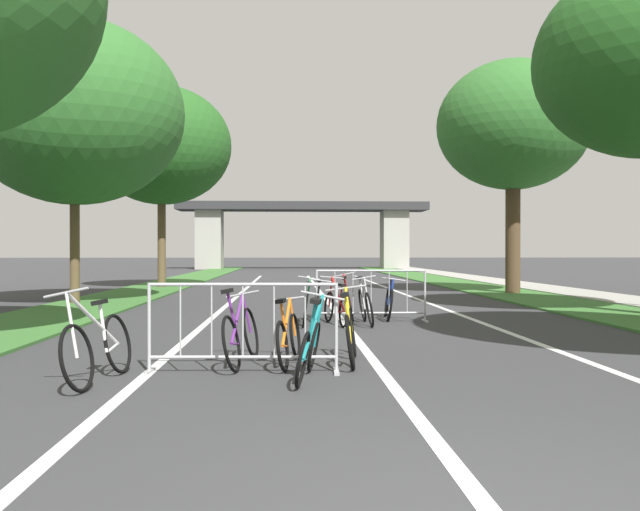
{
  "coord_description": "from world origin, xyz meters",
  "views": [
    {
      "loc": [
        -1.09,
        -3.04,
        1.42
      ],
      "look_at": [
        -0.16,
        16.96,
        1.29
      ],
      "focal_mm": 37.6,
      "sensor_mm": 36.0,
      "label": 1
    }
  ],
  "objects_px": {
    "tree_left_maple_mid": "(75,113)",
    "bicycle_purple_3": "(241,334)",
    "tree_left_pine_near": "(162,146)",
    "tree_right_oak_near": "(513,126)",
    "crowd_barrier_nearest": "(243,328)",
    "bicycle_red_0": "(349,301)",
    "bicycle_orange_6": "(289,337)",
    "bicycle_black_7": "(316,303)",
    "crowd_barrier_second": "(371,296)",
    "bicycle_green_1": "(306,306)",
    "bicycle_yellow_2": "(351,334)",
    "bicycle_red_10": "(336,307)",
    "bicycle_blue_8": "(389,302)",
    "bicycle_silver_4": "(365,305)",
    "bicycle_white_9": "(98,346)",
    "bicycle_teal_5": "(310,348)"
  },
  "relations": [
    {
      "from": "crowd_barrier_second",
      "to": "bicycle_red_10",
      "type": "xyz_separation_m",
      "value": [
        -0.73,
        -0.47,
        -0.17
      ]
    },
    {
      "from": "bicycle_silver_4",
      "to": "bicycle_red_10",
      "type": "xyz_separation_m",
      "value": [
        -0.56,
        -0.02,
        -0.03
      ]
    },
    {
      "from": "bicycle_teal_5",
      "to": "bicycle_white_9",
      "type": "xyz_separation_m",
      "value": [
        -2.28,
        -0.03,
        0.03
      ]
    },
    {
      "from": "bicycle_silver_4",
      "to": "bicycle_white_9",
      "type": "height_order",
      "value": "bicycle_white_9"
    },
    {
      "from": "tree_left_pine_near",
      "to": "bicycle_green_1",
      "type": "relative_size",
      "value": 4.61
    },
    {
      "from": "bicycle_black_7",
      "to": "bicycle_white_9",
      "type": "relative_size",
      "value": 0.95
    },
    {
      "from": "bicycle_silver_4",
      "to": "bicycle_orange_6",
      "type": "height_order",
      "value": "bicycle_silver_4"
    },
    {
      "from": "crowd_barrier_second",
      "to": "bicycle_purple_3",
      "type": "height_order",
      "value": "crowd_barrier_second"
    },
    {
      "from": "tree_right_oak_near",
      "to": "crowd_barrier_nearest",
      "type": "xyz_separation_m",
      "value": [
        -7.96,
        -14.02,
        -5.05
      ]
    },
    {
      "from": "bicycle_red_0",
      "to": "bicycle_orange_6",
      "type": "relative_size",
      "value": 1.07
    },
    {
      "from": "crowd_barrier_second",
      "to": "bicycle_orange_6",
      "type": "relative_size",
      "value": 1.43
    },
    {
      "from": "bicycle_green_1",
      "to": "bicycle_teal_5",
      "type": "relative_size",
      "value": 1.09
    },
    {
      "from": "tree_right_oak_near",
      "to": "bicycle_yellow_2",
      "type": "relative_size",
      "value": 4.64
    },
    {
      "from": "bicycle_silver_4",
      "to": "bicycle_orange_6",
      "type": "bearing_deg",
      "value": 70.97
    },
    {
      "from": "crowd_barrier_nearest",
      "to": "bicycle_orange_6",
      "type": "height_order",
      "value": "crowd_barrier_nearest"
    },
    {
      "from": "bicycle_red_0",
      "to": "bicycle_black_7",
      "type": "xyz_separation_m",
      "value": [
        -0.68,
        0.01,
        -0.03
      ]
    },
    {
      "from": "bicycle_black_7",
      "to": "crowd_barrier_second",
      "type": "bearing_deg",
      "value": 158.79
    },
    {
      "from": "tree_right_oak_near",
      "to": "bicycle_silver_4",
      "type": "height_order",
      "value": "tree_right_oak_near"
    },
    {
      "from": "bicycle_blue_8",
      "to": "crowd_barrier_second",
      "type": "bearing_deg",
      "value": 57.33
    },
    {
      "from": "tree_left_pine_near",
      "to": "bicycle_teal_5",
      "type": "xyz_separation_m",
      "value": [
        5.14,
        -18.76,
        -5.14
      ]
    },
    {
      "from": "bicycle_silver_4",
      "to": "bicycle_blue_8",
      "type": "relative_size",
      "value": 0.99
    },
    {
      "from": "tree_left_maple_mid",
      "to": "bicycle_purple_3",
      "type": "bearing_deg",
      "value": -62.35
    },
    {
      "from": "bicycle_green_1",
      "to": "bicycle_orange_6",
      "type": "bearing_deg",
      "value": -91.92
    },
    {
      "from": "tree_left_pine_near",
      "to": "bicycle_blue_8",
      "type": "xyz_separation_m",
      "value": [
        7.01,
        -12.17,
        -5.14
      ]
    },
    {
      "from": "bicycle_yellow_2",
      "to": "bicycle_teal_5",
      "type": "distance_m",
      "value": 1.22
    },
    {
      "from": "bicycle_blue_8",
      "to": "bicycle_white_9",
      "type": "relative_size",
      "value": 0.98
    },
    {
      "from": "bicycle_white_9",
      "to": "tree_left_maple_mid",
      "type": "bearing_deg",
      "value": -63.82
    },
    {
      "from": "bicycle_white_9",
      "to": "bicycle_red_0",
      "type": "bearing_deg",
      "value": -109.5
    },
    {
      "from": "crowd_barrier_second",
      "to": "bicycle_blue_8",
      "type": "bearing_deg",
      "value": 51.94
    },
    {
      "from": "crowd_barrier_nearest",
      "to": "bicycle_purple_3",
      "type": "xyz_separation_m",
      "value": [
        -0.06,
        0.52,
        -0.14
      ]
    },
    {
      "from": "bicycle_purple_3",
      "to": "crowd_barrier_second",
      "type": "bearing_deg",
      "value": 74.41
    },
    {
      "from": "bicycle_white_9",
      "to": "bicycle_yellow_2",
      "type": "bearing_deg",
      "value": -150.99
    },
    {
      "from": "bicycle_white_9",
      "to": "tree_right_oak_near",
      "type": "bearing_deg",
      "value": -115.57
    },
    {
      "from": "bicycle_purple_3",
      "to": "bicycle_silver_4",
      "type": "height_order",
      "value": "bicycle_silver_4"
    },
    {
      "from": "bicycle_red_0",
      "to": "bicycle_purple_3",
      "type": "relative_size",
      "value": 0.95
    },
    {
      "from": "bicycle_orange_6",
      "to": "bicycle_silver_4",
      "type": "bearing_deg",
      "value": 81.37
    },
    {
      "from": "bicycle_purple_3",
      "to": "bicycle_teal_5",
      "type": "relative_size",
      "value": 1.14
    },
    {
      "from": "tree_left_pine_near",
      "to": "tree_left_maple_mid",
      "type": "bearing_deg",
      "value": -95.64
    },
    {
      "from": "bicycle_yellow_2",
      "to": "bicycle_red_10",
      "type": "bearing_deg",
      "value": 94.76
    },
    {
      "from": "crowd_barrier_second",
      "to": "bicycle_purple_3",
      "type": "xyz_separation_m",
      "value": [
        -2.24,
        -5.0,
        -0.14
      ]
    },
    {
      "from": "tree_left_maple_mid",
      "to": "tree_right_oak_near",
      "type": "distance_m",
      "value": 13.66
    },
    {
      "from": "crowd_barrier_second",
      "to": "tree_left_maple_mid",
      "type": "bearing_deg",
      "value": 147.15
    },
    {
      "from": "bicycle_green_1",
      "to": "bicycle_teal_5",
      "type": "distance_m",
      "value": 5.59
    },
    {
      "from": "tree_left_maple_mid",
      "to": "bicycle_red_0",
      "type": "relative_size",
      "value": 4.5
    },
    {
      "from": "tree_left_pine_near",
      "to": "bicycle_yellow_2",
      "type": "bearing_deg",
      "value": -72.14
    },
    {
      "from": "tree_left_maple_mid",
      "to": "crowd_barrier_nearest",
      "type": "relative_size",
      "value": 3.35
    },
    {
      "from": "tree_right_oak_near",
      "to": "bicycle_teal_5",
      "type": "bearing_deg",
      "value": -116.36
    },
    {
      "from": "bicycle_silver_4",
      "to": "bicycle_black_7",
      "type": "bearing_deg",
      "value": -45.36
    },
    {
      "from": "bicycle_teal_5",
      "to": "bicycle_white_9",
      "type": "height_order",
      "value": "bicycle_white_9"
    },
    {
      "from": "bicycle_red_10",
      "to": "bicycle_white_9",
      "type": "bearing_deg",
      "value": -130.09
    }
  ]
}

